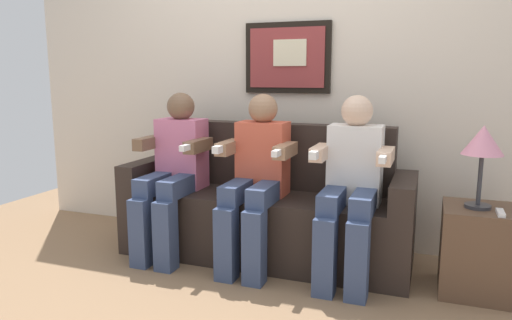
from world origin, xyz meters
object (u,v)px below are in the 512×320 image
Objects in this scene: spare_remote_on_table at (501,213)px; person_on_right at (351,182)px; side_table_right at (478,250)px; table_lamp at (483,144)px; couch at (265,212)px; person_in_middle at (256,174)px; person_on_left at (174,168)px.

person_on_right is at bearing 176.30° from spare_remote_on_table.
spare_remote_on_table is at bearing -3.70° from person_on_right.
table_lamp is at bearing -148.08° from side_table_right.
couch is 1.74× the size of person_in_middle.
person_on_left is at bearing 178.51° from spare_remote_on_table.
table_lamp is 0.38m from spare_remote_on_table.
person_on_right is 2.41× the size of table_lamp.
spare_remote_on_table is at bearing -8.91° from couch.
person_in_middle reaches higher than side_table_right.
table_lamp is (1.89, 0.05, 0.25)m from person_on_left.
spare_remote_on_table is (1.40, -0.22, 0.20)m from couch.
table_lamp reaches higher than spare_remote_on_table.
person_on_right is (1.20, -0.00, 0.00)m from person_on_left.
spare_remote_on_table is at bearing -43.81° from table_lamp.
couch is at bearing 15.56° from person_on_left.
side_table_right is (1.32, -0.11, -0.06)m from couch.
couch is 1.32m from side_table_right.
table_lamp reaches higher than couch.
side_table_right is 0.29m from spare_remote_on_table.
person_on_right is (0.60, -0.17, 0.29)m from couch.
side_table_right is at bearing -4.61° from couch.
couch is 1.74× the size of person_on_left.
person_on_right reaches higher than spare_remote_on_table.
person_in_middle and person_on_right have the same top height.
person_in_middle reaches higher than table_lamp.
person_on_right is 0.74m from table_lamp.
couch is 14.86× the size of spare_remote_on_table.
person_on_left is 2.22× the size of side_table_right.
person_on_right is at bearing -176.08° from table_lamp.
person_on_left is at bearing -164.44° from couch.
couch is 1.41m from table_lamp.
person_on_right is 0.80m from side_table_right.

